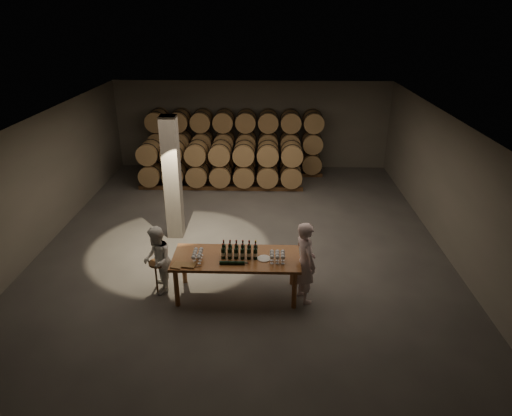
{
  "coord_description": "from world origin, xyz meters",
  "views": [
    {
      "loc": [
        0.65,
        -10.59,
        5.56
      ],
      "look_at": [
        0.34,
        -0.46,
        1.1
      ],
      "focal_mm": 32.0,
      "sensor_mm": 36.0,
      "label": 1
    }
  ],
  "objects_px": {
    "tasting_table": "(236,261)",
    "bottle_cluster": "(239,252)",
    "person_woman": "(157,260)",
    "person_man": "(305,262)",
    "notebook_near": "(189,265)",
    "stool": "(158,267)",
    "plate": "(264,258)"
  },
  "relations": [
    {
      "from": "person_woman",
      "to": "plate",
      "type": "bearing_deg",
      "value": 72.18
    },
    {
      "from": "plate",
      "to": "person_woman",
      "type": "xyz_separation_m",
      "value": [
        -2.23,
        0.15,
        -0.17
      ]
    },
    {
      "from": "tasting_table",
      "to": "notebook_near",
      "type": "bearing_deg",
      "value": -157.27
    },
    {
      "from": "person_man",
      "to": "person_woman",
      "type": "xyz_separation_m",
      "value": [
        -3.06,
        0.23,
        -0.14
      ]
    },
    {
      "from": "tasting_table",
      "to": "person_woman",
      "type": "distance_m",
      "value": 1.67
    },
    {
      "from": "tasting_table",
      "to": "bottle_cluster",
      "type": "bearing_deg",
      "value": 6.55
    },
    {
      "from": "tasting_table",
      "to": "notebook_near",
      "type": "distance_m",
      "value": 0.99
    },
    {
      "from": "notebook_near",
      "to": "plate",
      "type": "bearing_deg",
      "value": 19.93
    },
    {
      "from": "tasting_table",
      "to": "bottle_cluster",
      "type": "distance_m",
      "value": 0.24
    },
    {
      "from": "bottle_cluster",
      "to": "plate",
      "type": "distance_m",
      "value": 0.52
    },
    {
      "from": "notebook_near",
      "to": "person_man",
      "type": "height_order",
      "value": "person_man"
    },
    {
      "from": "notebook_near",
      "to": "stool",
      "type": "height_order",
      "value": "notebook_near"
    },
    {
      "from": "stool",
      "to": "notebook_near",
      "type": "bearing_deg",
      "value": -35.12
    },
    {
      "from": "bottle_cluster",
      "to": "person_man",
      "type": "height_order",
      "value": "person_man"
    },
    {
      "from": "tasting_table",
      "to": "stool",
      "type": "relative_size",
      "value": 3.95
    },
    {
      "from": "notebook_near",
      "to": "tasting_table",
      "type": "bearing_deg",
      "value": 30.33
    },
    {
      "from": "stool",
      "to": "person_woman",
      "type": "relative_size",
      "value": 0.44
    },
    {
      "from": "stool",
      "to": "person_man",
      "type": "bearing_deg",
      "value": -5.38
    },
    {
      "from": "plate",
      "to": "notebook_near",
      "type": "xyz_separation_m",
      "value": [
        -1.47,
        -0.32,
        0.01
      ]
    },
    {
      "from": "notebook_near",
      "to": "person_man",
      "type": "xyz_separation_m",
      "value": [
        2.3,
        0.25,
        -0.04
      ]
    },
    {
      "from": "person_woman",
      "to": "tasting_table",
      "type": "bearing_deg",
      "value": 72.79
    },
    {
      "from": "notebook_near",
      "to": "person_man",
      "type": "bearing_deg",
      "value": 13.75
    },
    {
      "from": "bottle_cluster",
      "to": "stool",
      "type": "xyz_separation_m",
      "value": [
        -1.73,
        0.15,
        -0.48
      ]
    },
    {
      "from": "person_man",
      "to": "plate",
      "type": "bearing_deg",
      "value": 62.53
    },
    {
      "from": "person_man",
      "to": "bottle_cluster",
      "type": "bearing_deg",
      "value": 61.68
    },
    {
      "from": "tasting_table",
      "to": "bottle_cluster",
      "type": "xyz_separation_m",
      "value": [
        0.07,
        0.01,
        0.23
      ]
    },
    {
      "from": "bottle_cluster",
      "to": "plate",
      "type": "bearing_deg",
      "value": -7.3
    },
    {
      "from": "person_man",
      "to": "tasting_table",
      "type": "bearing_deg",
      "value": 62.27
    },
    {
      "from": "bottle_cluster",
      "to": "person_man",
      "type": "bearing_deg",
      "value": -5.92
    },
    {
      "from": "stool",
      "to": "bottle_cluster",
      "type": "bearing_deg",
      "value": -4.97
    },
    {
      "from": "stool",
      "to": "person_man",
      "type": "distance_m",
      "value": 3.1
    },
    {
      "from": "bottle_cluster",
      "to": "stool",
      "type": "relative_size",
      "value": 1.12
    }
  ]
}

